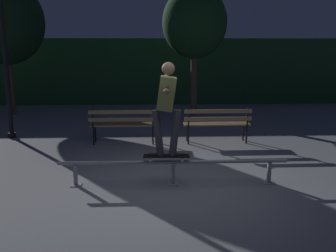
{
  "coord_description": "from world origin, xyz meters",
  "views": [
    {
      "loc": [
        -0.34,
        -6.15,
        2.32
      ],
      "look_at": [
        -0.06,
        0.95,
        0.85
      ],
      "focal_mm": 41.57,
      "sensor_mm": 36.0,
      "label": 1
    }
  ],
  "objects_px": {
    "park_bench_left_center": "(217,121)",
    "park_bench_leftmost": "(123,122)",
    "skateboard": "(166,156)",
    "skateboarder": "(167,101)",
    "tree_far_left": "(6,23)",
    "lamp_post_left": "(4,39)",
    "grind_rail": "(173,166)",
    "tree_behind_benches": "(195,23)"
  },
  "relations": [
    {
      "from": "park_bench_left_center",
      "to": "park_bench_leftmost",
      "type": "bearing_deg",
      "value": 180.0
    },
    {
      "from": "skateboard",
      "to": "skateboarder",
      "type": "relative_size",
      "value": 0.5
    },
    {
      "from": "tree_far_left",
      "to": "lamp_post_left",
      "type": "distance_m",
      "value": 3.67
    },
    {
      "from": "grind_rail",
      "to": "park_bench_leftmost",
      "type": "relative_size",
      "value": 2.42
    },
    {
      "from": "skateboarder",
      "to": "park_bench_leftmost",
      "type": "xyz_separation_m",
      "value": [
        -0.93,
        2.82,
        -0.9
      ]
    },
    {
      "from": "tree_behind_benches",
      "to": "lamp_post_left",
      "type": "xyz_separation_m",
      "value": [
        -5.02,
        -3.1,
        -0.56
      ]
    },
    {
      "from": "grind_rail",
      "to": "tree_behind_benches",
      "type": "relative_size",
      "value": 0.92
    },
    {
      "from": "skateboarder",
      "to": "lamp_post_left",
      "type": "distance_m",
      "value": 5.39
    },
    {
      "from": "grind_rail",
      "to": "skateboard",
      "type": "relative_size",
      "value": 4.94
    },
    {
      "from": "skateboarder",
      "to": "tree_behind_benches",
      "type": "relative_size",
      "value": 0.37
    },
    {
      "from": "grind_rail",
      "to": "park_bench_leftmost",
      "type": "bearing_deg",
      "value": 110.32
    },
    {
      "from": "skateboard",
      "to": "tree_far_left",
      "type": "height_order",
      "value": "tree_far_left"
    },
    {
      "from": "skateboard",
      "to": "park_bench_leftmost",
      "type": "bearing_deg",
      "value": 108.25
    },
    {
      "from": "lamp_post_left",
      "to": "skateboard",
      "type": "bearing_deg",
      "value": -43.07
    },
    {
      "from": "park_bench_leftmost",
      "to": "lamp_post_left",
      "type": "bearing_deg",
      "value": 164.95
    },
    {
      "from": "grind_rail",
      "to": "park_bench_leftmost",
      "type": "xyz_separation_m",
      "value": [
        -1.05,
        2.82,
        0.21
      ]
    },
    {
      "from": "skateboarder",
      "to": "tree_behind_benches",
      "type": "distance_m",
      "value": 7.0
    },
    {
      "from": "park_bench_leftmost",
      "to": "tree_far_left",
      "type": "height_order",
      "value": "tree_far_left"
    },
    {
      "from": "park_bench_leftmost",
      "to": "tree_far_left",
      "type": "relative_size",
      "value": 0.36
    },
    {
      "from": "lamp_post_left",
      "to": "park_bench_left_center",
      "type": "bearing_deg",
      "value": -8.64
    },
    {
      "from": "skateboarder",
      "to": "tree_far_left",
      "type": "bearing_deg",
      "value": 125.5
    },
    {
      "from": "park_bench_leftmost",
      "to": "lamp_post_left",
      "type": "relative_size",
      "value": 0.41
    },
    {
      "from": "skateboarder",
      "to": "park_bench_left_center",
      "type": "bearing_deg",
      "value": 64.93
    },
    {
      "from": "skateboard",
      "to": "tree_far_left",
      "type": "bearing_deg",
      "value": 125.49
    },
    {
      "from": "lamp_post_left",
      "to": "tree_far_left",
      "type": "bearing_deg",
      "value": 108.68
    },
    {
      "from": "grind_rail",
      "to": "park_bench_leftmost",
      "type": "distance_m",
      "value": 3.02
    },
    {
      "from": "skateboarder",
      "to": "park_bench_leftmost",
      "type": "relative_size",
      "value": 0.97
    },
    {
      "from": "skateboard",
      "to": "skateboarder",
      "type": "distance_m",
      "value": 0.94
    },
    {
      "from": "park_bench_left_center",
      "to": "tree_far_left",
      "type": "height_order",
      "value": "tree_far_left"
    },
    {
      "from": "park_bench_left_center",
      "to": "skateboarder",
      "type": "bearing_deg",
      "value": -115.07
    },
    {
      "from": "grind_rail",
      "to": "skateboard",
      "type": "distance_m",
      "value": 0.21
    },
    {
      "from": "grind_rail",
      "to": "tree_far_left",
      "type": "relative_size",
      "value": 0.87
    },
    {
      "from": "park_bench_leftmost",
      "to": "park_bench_left_center",
      "type": "relative_size",
      "value": 1.0
    },
    {
      "from": "tree_behind_benches",
      "to": "grind_rail",
      "type": "bearing_deg",
      "value": -98.83
    },
    {
      "from": "skateboarder",
      "to": "park_bench_leftmost",
      "type": "bearing_deg",
      "value": 108.31
    },
    {
      "from": "skateboard",
      "to": "park_bench_left_center",
      "type": "relative_size",
      "value": 0.49
    },
    {
      "from": "park_bench_leftmost",
      "to": "park_bench_left_center",
      "type": "xyz_separation_m",
      "value": [
        2.26,
        0.0,
        0.0
      ]
    },
    {
      "from": "grind_rail",
      "to": "skateboard",
      "type": "height_order",
      "value": "skateboard"
    },
    {
      "from": "tree_behind_benches",
      "to": "tree_far_left",
      "type": "xyz_separation_m",
      "value": [
        -6.18,
        0.33,
        0.02
      ]
    },
    {
      "from": "tree_behind_benches",
      "to": "park_bench_leftmost",
      "type": "bearing_deg",
      "value": -118.23
    },
    {
      "from": "tree_far_left",
      "to": "park_bench_leftmost",
      "type": "bearing_deg",
      "value": -45.9
    },
    {
      "from": "tree_far_left",
      "to": "skateboarder",
      "type": "bearing_deg",
      "value": -54.5
    }
  ]
}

